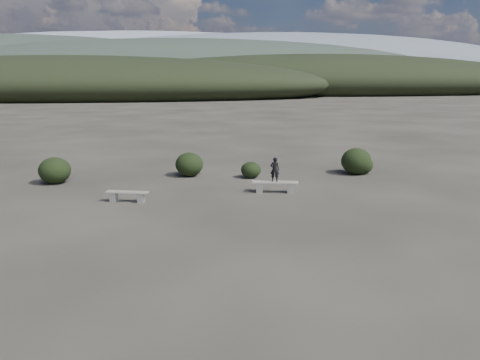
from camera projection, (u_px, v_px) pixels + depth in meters
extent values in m
plane|color=#2D2923|center=(257.00, 246.00, 12.84)|extent=(1200.00, 1200.00, 0.00)
cube|color=slate|center=(114.00, 197.00, 17.41)|extent=(0.29, 0.36, 0.35)
cube|color=slate|center=(141.00, 198.00, 17.27)|extent=(0.29, 0.36, 0.35)
cube|color=gray|center=(127.00, 192.00, 17.30)|extent=(1.63, 0.71, 0.04)
cube|color=slate|center=(260.00, 188.00, 18.75)|extent=(0.32, 0.40, 0.41)
cube|color=slate|center=(290.00, 188.00, 18.67)|extent=(0.32, 0.40, 0.41)
cube|color=gray|center=(275.00, 182.00, 18.66)|extent=(1.88, 0.71, 0.05)
imported|color=black|center=(275.00, 169.00, 18.54)|extent=(0.40, 0.30, 0.98)
ellipsoid|color=black|center=(189.00, 164.00, 21.76)|extent=(1.29, 1.29, 1.11)
ellipsoid|color=black|center=(251.00, 170.00, 21.41)|extent=(0.93, 0.93, 0.74)
ellipsoid|color=black|center=(356.00, 161.00, 22.21)|extent=(1.42, 1.42, 1.25)
ellipsoid|color=black|center=(362.00, 165.00, 22.26)|extent=(1.04, 1.04, 0.86)
ellipsoid|color=black|center=(55.00, 170.00, 20.27)|extent=(1.36, 1.36, 1.15)
ellipsoid|color=black|center=(72.00, 85.00, 96.65)|extent=(110.00, 40.00, 12.00)
ellipsoid|color=black|center=(325.00, 81.00, 122.77)|extent=(120.00, 44.00, 14.00)
ellipsoid|color=#2F392F|center=(189.00, 74.00, 166.76)|extent=(190.00, 64.00, 24.00)
ellipsoid|color=slate|center=(293.00, 68.00, 309.45)|extent=(340.00, 110.00, 44.00)
ellipsoid|color=#8F95A2|center=(150.00, 66.00, 394.42)|extent=(460.00, 140.00, 56.00)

